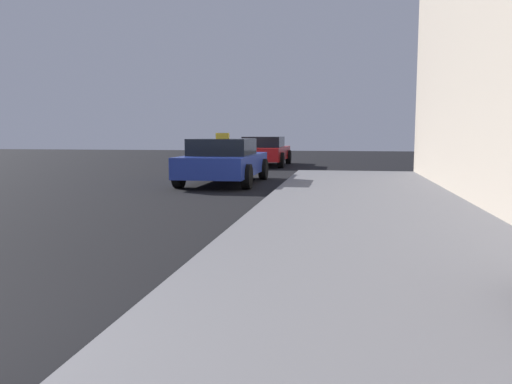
{
  "coord_description": "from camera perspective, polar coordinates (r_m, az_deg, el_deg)",
  "views": [
    {
      "loc": [
        3.51,
        -1.88,
        1.43
      ],
      "look_at": [
        2.26,
        5.57,
        0.57
      ],
      "focal_mm": 36.3,
      "sensor_mm": 36.0,
      "label": 1
    }
  ],
  "objects": [
    {
      "name": "car_blue",
      "position": [
        14.66,
        -3.54,
        3.46
      ],
      "size": [
        2.03,
        4.33,
        1.43
      ],
      "color": "#233899",
      "rests_on": "ground_plane"
    },
    {
      "name": "car_red",
      "position": [
        22.73,
        0.93,
        4.55
      ],
      "size": [
        2.02,
        4.51,
        1.27
      ],
      "color": "red",
      "rests_on": "ground_plane"
    }
  ]
}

